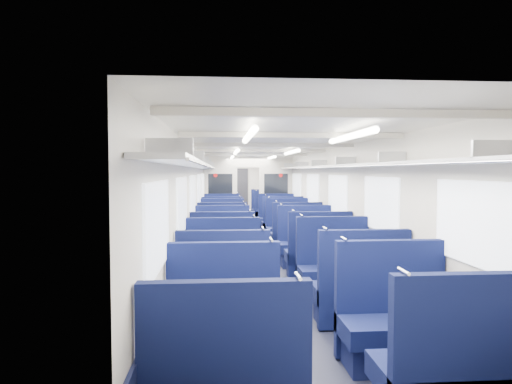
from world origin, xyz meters
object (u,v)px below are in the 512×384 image
Objects in this scene: seat_7 at (334,272)px; seat_12 at (222,238)px; bulkhead at (248,192)px; seat_8 at (223,258)px; seat_4 at (223,296)px; seat_5 at (360,295)px; seat_3 at (395,326)px; seat_18 at (222,221)px; seat_11 at (306,246)px; seat_22 at (222,211)px; seat_20 at (222,215)px; end_door at (240,190)px; seat_16 at (222,226)px; seat_14 at (222,231)px; seat_1 at (456,380)px; seat_17 at (282,226)px; seat_23 at (266,211)px; seat_13 at (296,238)px; seat_2 at (224,330)px; seat_6 at (223,274)px; seat_15 at (288,231)px; seat_10 at (222,247)px; seat_9 at (318,257)px; seat_19 at (277,221)px; seat_21 at (269,214)px.

seat_12 is at bearing 115.41° from seat_7.
bulkhead is 6.34m from seat_8.
seat_4 is 1.66m from seat_5.
seat_18 is at bearing 100.26° from seat_3.
seat_11 is (0.00, 3.45, 0.00)m from seat_5.
seat_20 is at bearing -90.00° from seat_22.
end_door is 1.63× the size of seat_16.
seat_16 is (-1.66, 6.84, 0.00)m from seat_5.
seat_12 is at bearing -90.00° from seat_14.
seat_8 is at bearing -90.00° from seat_12.
seat_1 is at bearing -90.00° from seat_3.
seat_18 is at bearing 143.50° from seat_17.
seat_23 is (0.00, 11.21, 0.00)m from seat_5.
seat_13 is 5.74m from seat_20.
seat_6 is (0.00, 2.26, 0.00)m from seat_2.
seat_15 is at bearing 90.00° from seat_7.
seat_7 is at bearing 0.90° from seat_6.
seat_10 is 1.00× the size of seat_13.
seat_9 is 1.00× the size of seat_12.
seat_2 is at bearing -90.00° from seat_6.
seat_22 is (-1.66, 11.43, 0.00)m from seat_5.
seat_16 is 1.00× the size of seat_22.
seat_10 and seat_17 have the same top height.
seat_10 is at bearing -90.00° from seat_18.
seat_4 and seat_15 have the same top height.
seat_22 is at bearing 96.94° from seat_1.
seat_5 and seat_13 have the same top height.
seat_9 is 1.00× the size of seat_14.
seat_19 is (0.00, 8.03, 0.00)m from seat_5.
seat_14 is (-0.83, -9.18, -0.62)m from end_door.
seat_4 and seat_9 have the same top height.
end_door is 1.63× the size of seat_17.
seat_14 is (-1.66, 2.34, 0.00)m from seat_11.
seat_6 is at bearing -106.32° from seat_17.
seat_10 is 1.00× the size of seat_20.
bulkhead reaches higher than seat_14.
seat_8 is 9.00m from seat_22.
end_door is at bearing 95.84° from seat_17.
seat_12 is at bearing 90.00° from seat_4.
seat_3 and seat_6 have the same top height.
seat_5 is 2.32m from seat_9.
seat_2 and seat_3 have the same top height.
seat_11 is 1.00× the size of seat_19.
seat_15 is 1.03m from seat_17.
seat_15 and seat_21 have the same top height.
seat_13 is at bearing 90.00° from seat_7.
seat_13 is 2.27m from seat_17.
seat_12 and seat_15 have the same top height.
seat_11 is at bearing -90.00° from seat_17.
seat_15 is 4.40m from seat_21.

